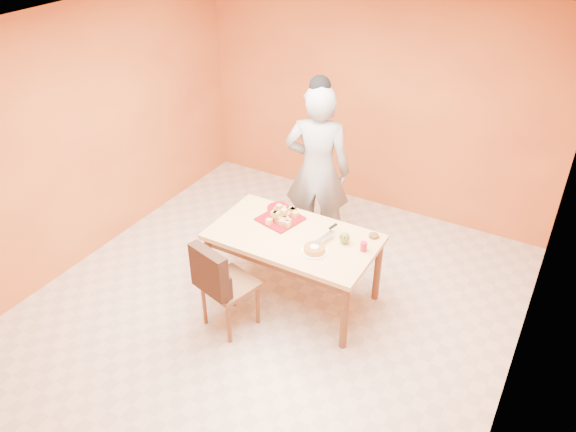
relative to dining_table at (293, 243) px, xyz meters
The scene contains 17 objects.
floor 0.75m from the dining_table, 108.87° to the right, with size 5.00×5.00×0.00m, color beige.
ceiling 2.06m from the dining_table, 108.87° to the right, with size 5.00×5.00×0.00m, color white.
wall_back 2.28m from the dining_table, 92.97° to the left, with size 4.50×4.50×0.00m, color orange.
wall_left 2.48m from the dining_table, behind, with size 5.00×5.00×0.00m, color orange.
wall_right 2.27m from the dining_table, ahead, with size 5.00×5.00×0.00m, color orange.
dining_table is the anchor object (origin of this frame).
dining_chair 0.75m from the dining_table, 116.12° to the right, with size 0.55×0.61×0.97m.
pastry_pile 0.35m from the dining_table, 145.09° to the left, with size 0.33×0.33×0.11m, color #E6BC62, non-canonical shape.
person 0.99m from the dining_table, 103.52° to the left, with size 0.71×0.47×1.95m, color gray.
pastry_platter 0.32m from the dining_table, 145.09° to the left, with size 0.37×0.37×0.02m, color maroon.
red_dinner_plate 0.52m from the dining_table, 137.00° to the left, with size 0.23×0.23×0.01m, color maroon.
white_cake_plate 0.35m from the dining_table, 25.45° to the right, with size 0.25×0.25×0.01m, color silver.
sponge_cake 0.35m from the dining_table, 25.45° to the right, with size 0.20×0.20×0.04m, color #F1A83E.
cake_server 0.35m from the dining_table, ahead, with size 0.05×0.26×0.01m, color silver.
egg_ornament 0.52m from the dining_table, 14.00° to the left, with size 0.10×0.08×0.13m, color olive.
magenta_glass 0.70m from the dining_table, ahead, with size 0.06×0.06×0.09m, color #B61B3F.
checker_tin 0.77m from the dining_table, 27.24° to the left, with size 0.09×0.09×0.03m, color #3B1F10.
Camera 1 is at (2.26, -3.55, 3.80)m, focal length 35.00 mm.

